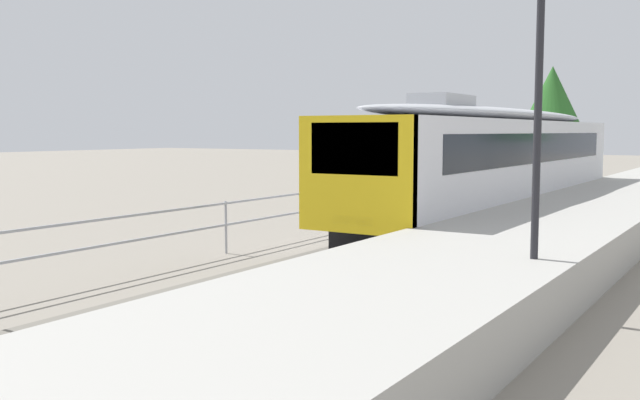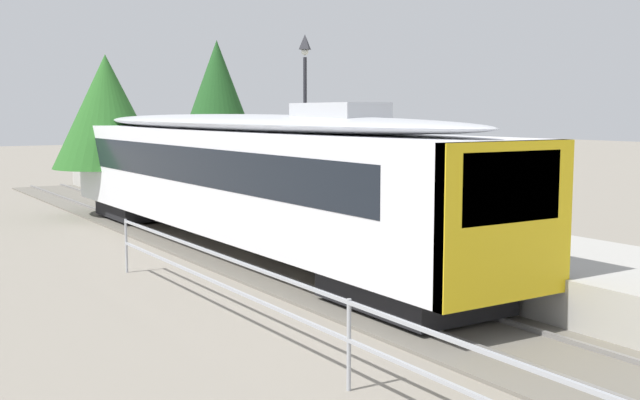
% 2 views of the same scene
% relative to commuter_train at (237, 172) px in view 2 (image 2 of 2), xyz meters
% --- Properties ---
extents(ground_plane, '(160.00, 160.00, 0.00)m').
position_rel_commuter_train_xyz_m(ground_plane, '(-3.00, -8.87, -2.15)').
color(ground_plane, gray).
extents(track_rails, '(3.20, 60.00, 0.14)m').
position_rel_commuter_train_xyz_m(track_rails, '(0.00, -8.87, -2.11)').
color(track_rails, '#6B665B').
rests_on(track_rails, ground).
extents(commuter_train, '(2.82, 19.36, 3.74)m').
position_rel_commuter_train_xyz_m(commuter_train, '(0.00, 0.00, 0.00)').
color(commuter_train, silver).
rests_on(commuter_train, track_rails).
extents(station_platform, '(3.90, 60.00, 0.90)m').
position_rel_commuter_train_xyz_m(station_platform, '(3.25, -8.87, -1.70)').
color(station_platform, '#A8A59E').
rests_on(station_platform, ground).
extents(platform_lamp_far_end, '(0.34, 0.34, 5.35)m').
position_rel_commuter_train_xyz_m(platform_lamp_far_end, '(4.53, 4.00, 2.48)').
color(platform_lamp_far_end, '#232328').
rests_on(platform_lamp_far_end, station_platform).
extents(tree_behind_carpark, '(3.70, 3.70, 7.34)m').
position_rel_commuter_train_xyz_m(tree_behind_carpark, '(7.98, 18.22, 2.68)').
color(tree_behind_carpark, brown).
rests_on(tree_behind_carpark, ground).
extents(tree_behind_station_far, '(3.82, 3.82, 5.70)m').
position_rel_commuter_train_xyz_m(tree_behind_station_far, '(-0.63, 8.94, 1.56)').
color(tree_behind_station_far, brown).
rests_on(tree_behind_station_far, ground).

